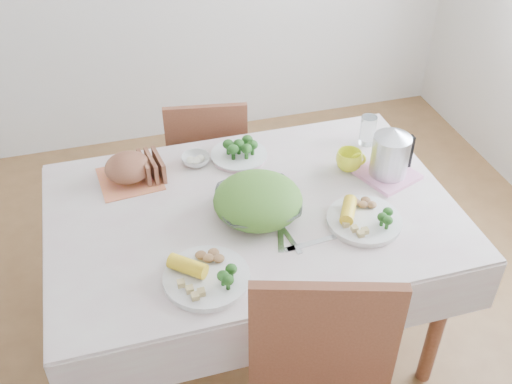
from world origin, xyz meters
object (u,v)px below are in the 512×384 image
object	(u,v)px
salad_bowl	(258,206)
electric_kettle	(391,151)
dinner_plate_right	(364,221)
dining_table	(253,280)
chair_far	(207,158)
yellow_mug	(349,161)
dinner_plate_left	(207,278)

from	to	relation	value
salad_bowl	electric_kettle	size ratio (longest dim) A/B	1.49
salad_bowl	dinner_plate_right	bearing A→B (deg)	-23.56
dining_table	chair_far	distance (m)	0.79
dining_table	salad_bowl	xyz separation A→B (m)	(0.01, -0.04, 0.42)
salad_bowl	yellow_mug	xyz separation A→B (m)	(0.43, 0.17, 0.00)
chair_far	electric_kettle	world-z (taller)	electric_kettle
chair_far	yellow_mug	size ratio (longest dim) A/B	8.18
dining_table	salad_bowl	world-z (taller)	salad_bowl
dining_table	salad_bowl	distance (m)	0.43
dinner_plate_right	dinner_plate_left	bearing A→B (deg)	-168.65
yellow_mug	dinner_plate_right	bearing A→B (deg)	-103.07
chair_far	dinner_plate_left	size ratio (longest dim) A/B	3.05
dining_table	yellow_mug	distance (m)	0.63
yellow_mug	electric_kettle	distance (m)	0.17
salad_bowl	dinner_plate_right	world-z (taller)	salad_bowl
yellow_mug	chair_far	bearing A→B (deg)	125.09
salad_bowl	dinner_plate_left	size ratio (longest dim) A/B	1.08
salad_bowl	dinner_plate_left	world-z (taller)	salad_bowl
chair_far	electric_kettle	xyz separation A→B (m)	(0.59, -0.74, 0.42)
chair_far	salad_bowl	xyz separation A→B (m)	(0.03, -0.82, 0.33)
dinner_plate_left	dinner_plate_right	distance (m)	0.62
dining_table	chair_far	world-z (taller)	chair_far
salad_bowl	electric_kettle	bearing A→B (deg)	8.48
chair_far	dinner_plate_left	bearing A→B (deg)	87.71
dinner_plate_right	dining_table	bearing A→B (deg)	152.51
chair_far	yellow_mug	distance (m)	0.86
dinner_plate_right	yellow_mug	distance (m)	0.33
dining_table	yellow_mug	xyz separation A→B (m)	(0.44, 0.13, 0.43)
chair_far	dining_table	bearing A→B (deg)	100.49
chair_far	salad_bowl	bearing A→B (deg)	101.22
dining_table	dinner_plate_left	xyz separation A→B (m)	(-0.24, -0.31, 0.40)
dinner_plate_right	electric_kettle	world-z (taller)	electric_kettle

